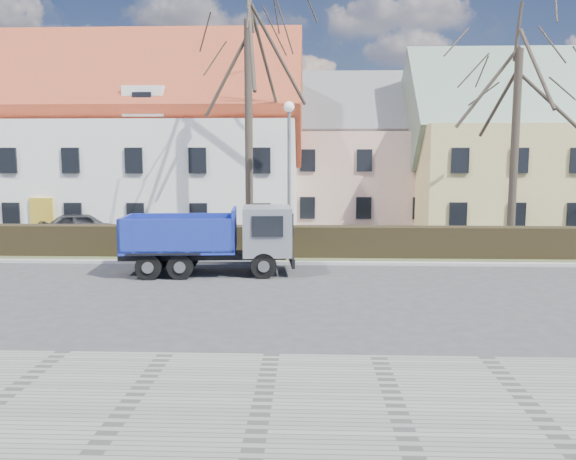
{
  "coord_description": "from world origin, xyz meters",
  "views": [
    {
      "loc": [
        0.77,
        -17.33,
        4.11
      ],
      "look_at": [
        0.01,
        2.82,
        1.6
      ],
      "focal_mm": 35.0,
      "sensor_mm": 36.0,
      "label": 1
    }
  ],
  "objects_px": {
    "dump_truck": "(203,239)",
    "parked_car_a": "(84,226)",
    "cart_frame": "(162,257)",
    "streetlight": "(289,178)"
  },
  "relations": [
    {
      "from": "streetlight",
      "to": "parked_car_a",
      "type": "bearing_deg",
      "value": 160.34
    },
    {
      "from": "dump_truck",
      "to": "parked_car_a",
      "type": "relative_size",
      "value": 1.46
    },
    {
      "from": "dump_truck",
      "to": "streetlight",
      "type": "xyz_separation_m",
      "value": [
        2.95,
        4.36,
        2.08
      ]
    },
    {
      "from": "streetlight",
      "to": "cart_frame",
      "type": "distance_m",
      "value": 6.39
    },
    {
      "from": "streetlight",
      "to": "parked_car_a",
      "type": "relative_size",
      "value": 1.54
    },
    {
      "from": "cart_frame",
      "to": "streetlight",
      "type": "bearing_deg",
      "value": 28.16
    },
    {
      "from": "dump_truck",
      "to": "streetlight",
      "type": "bearing_deg",
      "value": 50.53
    },
    {
      "from": "cart_frame",
      "to": "parked_car_a",
      "type": "bearing_deg",
      "value": 131.53
    },
    {
      "from": "dump_truck",
      "to": "streetlight",
      "type": "height_order",
      "value": "streetlight"
    },
    {
      "from": "dump_truck",
      "to": "cart_frame",
      "type": "bearing_deg",
      "value": 134.14
    }
  ]
}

